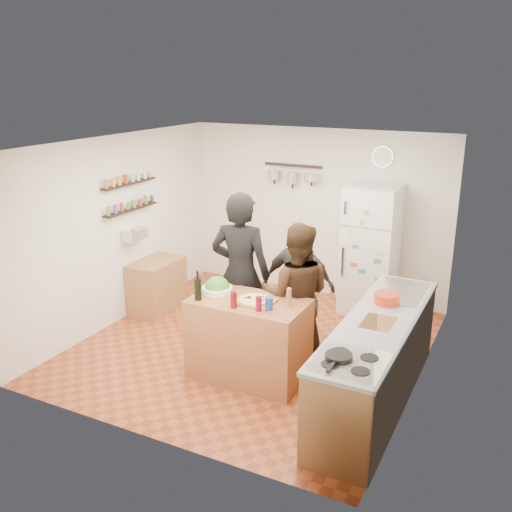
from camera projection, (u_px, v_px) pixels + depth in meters
The scene contains 26 objects.
room_shell at pixel (266, 242), 7.05m from camera, with size 4.20×4.20×4.20m.
prep_island at pixel (249, 339), 6.28m from camera, with size 1.25×0.72×0.91m, color brown.
pizza_board at pixel (254, 301), 6.08m from camera, with size 0.42×0.34×0.02m, color olive.
pizza at pixel (254, 300), 6.08m from camera, with size 0.34×0.34×0.02m, color #D1BC8A.
salad_bowl at pixel (217, 290), 6.35m from camera, with size 0.33×0.33×0.07m, color white.
wine_bottle at pixel (198, 289), 6.13m from camera, with size 0.08×0.08×0.24m, color black.
wine_glass_near at pixel (234, 300), 5.93m from camera, with size 0.07×0.07×0.17m, color #5D080D.
wine_glass_far at pixel (259, 304), 5.85m from camera, with size 0.06×0.06×0.15m, color maroon.
pepper_mill at pixel (289, 299), 5.96m from camera, with size 0.05×0.05×0.17m, color #9F6142.
salt_canister at pixel (269, 303), 5.89m from camera, with size 0.08×0.08×0.13m, color navy.
person_left at pixel (241, 274), 6.71m from camera, with size 0.72×0.47×1.98m, color black.
person_center at pixel (296, 296), 6.45m from camera, with size 0.82×0.64×1.68m, color black.
person_back at pixel (299, 285), 6.96m from camera, with size 0.91×0.38×1.56m, color #2F2D29.
counter_run at pixel (377, 362), 5.77m from camera, with size 0.63×2.63×0.90m, color #9E7042.
stove_top at pixel (350, 362), 4.83m from camera, with size 0.60×0.62×0.02m, color white.
skillet at pixel (339, 357), 4.86m from camera, with size 0.24×0.24×0.05m, color black.
sink at pixel (400, 292), 6.35m from camera, with size 0.50×0.80×0.03m, color silver.
cutting_board at pixel (378, 323), 5.58m from camera, with size 0.30×0.40×0.02m, color brown.
red_bowl at pixel (387, 299), 6.01m from camera, with size 0.27×0.27×0.11m, color #BA3115.
fridge at pixel (370, 250), 7.91m from camera, with size 0.70×0.68×1.80m, color white.
wall_clock at pixel (383, 157), 7.81m from camera, with size 0.30×0.30×0.03m, color silver.
spice_shelf_lower at pixel (131, 209), 7.64m from camera, with size 0.12×1.00×0.03m, color black.
spice_shelf_upper at pixel (129, 183), 7.54m from camera, with size 0.12×1.00×0.03m, color black.
produce_basket at pixel (135, 235), 7.74m from camera, with size 0.18×0.35×0.14m, color silver.
side_table at pixel (157, 285), 8.10m from camera, with size 0.50×0.80×0.73m, color #AB7847.
pot_rack at pixel (293, 165), 8.36m from camera, with size 0.90×0.04×0.04m, color black.
Camera 1 is at (2.93, -5.71, 3.25)m, focal length 40.00 mm.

